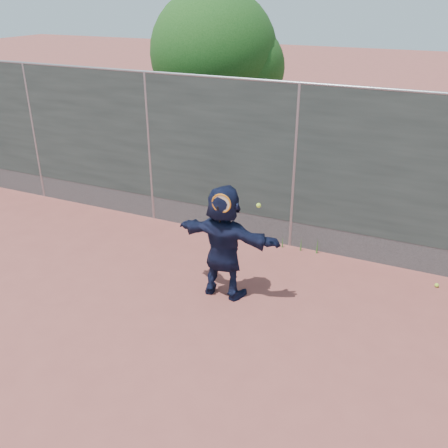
% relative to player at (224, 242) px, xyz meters
% --- Properties ---
extents(ground, '(80.00, 80.00, 0.00)m').
position_rel_player_xyz_m(ground, '(0.45, -1.48, -0.91)').
color(ground, '#9E4C42').
rests_on(ground, ground).
extents(player, '(1.71, 0.59, 1.82)m').
position_rel_player_xyz_m(player, '(0.00, 0.00, 0.00)').
color(player, '#131936').
rests_on(player, ground).
extents(ball_ground, '(0.07, 0.07, 0.07)m').
position_rel_player_xyz_m(ball_ground, '(3.08, 1.59, -0.88)').
color(ball_ground, '#BFF436').
rests_on(ball_ground, ground).
extents(fence, '(20.00, 0.06, 3.03)m').
position_rel_player_xyz_m(fence, '(0.45, 2.02, 0.67)').
color(fence, '#38423D').
rests_on(fence, ground).
extents(swing_action, '(0.72, 0.14, 0.51)m').
position_rel_player_xyz_m(swing_action, '(0.10, -0.19, 0.71)').
color(swing_action, orange).
rests_on(swing_action, ground).
extents(tree_left, '(3.15, 3.00, 4.53)m').
position_rel_player_xyz_m(tree_left, '(-2.40, 5.07, 2.03)').
color(tree_left, '#382314').
rests_on(tree_left, ground).
extents(weed_clump, '(0.68, 0.07, 0.30)m').
position_rel_player_xyz_m(weed_clump, '(0.75, 1.90, -0.78)').
color(weed_clump, '#387226').
rests_on(weed_clump, ground).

